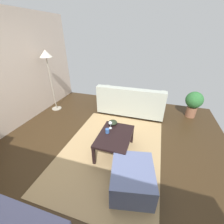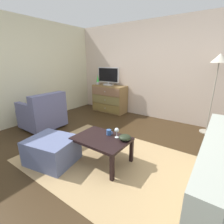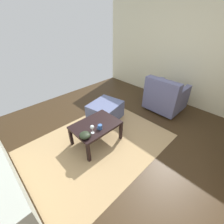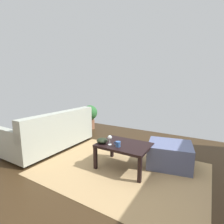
# 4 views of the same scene
# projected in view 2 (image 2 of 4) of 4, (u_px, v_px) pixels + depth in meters

# --- Properties ---
(ground_plane) EXTENTS (5.58, 5.11, 0.05)m
(ground_plane) POSITION_uv_depth(u_px,v_px,m) (104.00, 152.00, 2.93)
(ground_plane) COLOR #382815
(wall_accent_rear) EXTENTS (5.58, 0.12, 2.56)m
(wall_accent_rear) POSITION_uv_depth(u_px,v_px,m) (156.00, 71.00, 4.35)
(wall_accent_rear) COLOR beige
(wall_accent_rear) RESTS_ON ground_plane
(wall_plain_left) EXTENTS (0.12, 5.11, 2.56)m
(wall_plain_left) POSITION_uv_depth(u_px,v_px,m) (20.00, 72.00, 3.94)
(wall_plain_left) COLOR beige
(wall_plain_left) RESTS_ON ground_plane
(area_rug) EXTENTS (2.60, 1.90, 0.01)m
(area_rug) POSITION_uv_depth(u_px,v_px,m) (106.00, 159.00, 2.66)
(area_rug) COLOR tan
(area_rug) RESTS_ON ground_plane
(dresser) EXTENTS (1.06, 0.49, 0.83)m
(dresser) POSITION_uv_depth(u_px,v_px,m) (110.00, 99.00, 5.08)
(dresser) COLOR olive
(dresser) RESTS_ON ground_plane
(tv) EXTENTS (0.74, 0.18, 0.53)m
(tv) POSITION_uv_depth(u_px,v_px,m) (108.00, 76.00, 4.93)
(tv) COLOR silver
(tv) RESTS_ON dresser
(lava_lamp) EXTENTS (0.09, 0.09, 0.33)m
(lava_lamp) POSITION_uv_depth(u_px,v_px,m) (98.00, 80.00, 5.12)
(lava_lamp) COLOR #B7B7BC
(lava_lamp) RESTS_ON dresser
(coffee_table) EXTENTS (0.83, 0.59, 0.42)m
(coffee_table) POSITION_uv_depth(u_px,v_px,m) (102.00, 141.00, 2.50)
(coffee_table) COLOR black
(coffee_table) RESTS_ON ground_plane
(wine_glass) EXTENTS (0.07, 0.07, 0.16)m
(wine_glass) POSITION_uv_depth(u_px,v_px,m) (117.00, 130.00, 2.47)
(wine_glass) COLOR silver
(wine_glass) RESTS_ON coffee_table
(mug) EXTENTS (0.11, 0.08, 0.09)m
(mug) POSITION_uv_depth(u_px,v_px,m) (109.00, 132.00, 2.58)
(mug) COLOR #355C9E
(mug) RESTS_ON coffee_table
(bowl_decorative) EXTENTS (0.18, 0.18, 0.08)m
(bowl_decorative) POSITION_uv_depth(u_px,v_px,m) (125.00, 137.00, 2.40)
(bowl_decorative) COLOR black
(bowl_decorative) RESTS_ON coffee_table
(armchair) EXTENTS (0.80, 0.83, 0.86)m
(armchair) POSITION_uv_depth(u_px,v_px,m) (44.00, 114.00, 3.80)
(armchair) COLOR #332319
(armchair) RESTS_ON ground_plane
(ottoman) EXTENTS (0.80, 0.73, 0.40)m
(ottoman) POSITION_uv_depth(u_px,v_px,m) (52.00, 150.00, 2.55)
(ottoman) COLOR slate
(ottoman) RESTS_ON ground_plane
(standing_lamp) EXTENTS (0.32, 0.32, 1.69)m
(standing_lamp) POSITION_uv_depth(u_px,v_px,m) (218.00, 66.00, 3.24)
(standing_lamp) COLOR #A59E8C
(standing_lamp) RESTS_ON ground_plane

